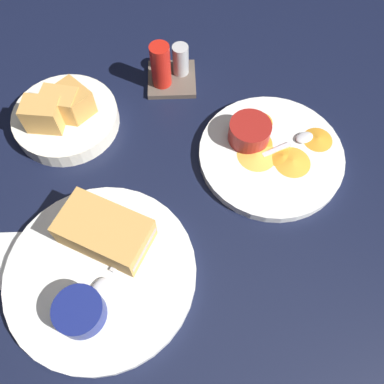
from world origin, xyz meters
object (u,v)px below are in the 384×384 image
spoon_by_gravy_ramekin (298,140)px  bread_basket_rear (64,116)px  spoon_by_dark_ramekin (106,280)px  sandwich_half_near (105,231)px  ramekin_dark_sauce (79,312)px  plate_sandwich_main (101,273)px  plate_chips_companion (271,155)px  condiment_caddy (169,69)px  ramekin_light_gravy (250,131)px

spoon_by_gravy_ramekin → bread_basket_rear: 40.59cm
spoon_by_dark_ramekin → spoon_by_gravy_ramekin: same height
sandwich_half_near → ramekin_dark_sauce: bearing=-103.6°
ramekin_dark_sauce → bread_basket_rear: bearing=100.1°
sandwich_half_near → spoon_by_gravy_ramekin: bearing=27.7°
plate_sandwich_main → sandwich_half_near: (0.80, 5.23, 3.20)cm
sandwich_half_near → plate_chips_companion: (26.66, 14.37, -3.20)cm
condiment_caddy → sandwich_half_near: bearing=-106.5°
spoon_by_dark_ramekin → spoon_by_gravy_ramekin: bearing=36.5°
sandwich_half_near → condiment_caddy: (9.58, 32.29, -0.59)cm
sandwich_half_near → spoon_by_gravy_ramekin: size_ratio=1.56×
plate_sandwich_main → ramekin_dark_sauce: bearing=-107.7°
plate_sandwich_main → plate_chips_companion: (27.46, 19.60, 0.00)cm
sandwich_half_near → ramekin_light_gravy: sandwich_half_near is taller
sandwich_half_near → ramekin_light_gravy: 28.85cm
spoon_by_dark_ramekin → bread_basket_rear: (-8.93, 29.28, 0.66)cm
ramekin_light_gravy → bread_basket_rear: (-31.75, 5.26, -0.94)cm
plate_sandwich_main → ramekin_light_gravy: 32.97cm
plate_sandwich_main → spoon_by_dark_ramekin: size_ratio=3.05×
plate_chips_companion → bread_basket_rear: bread_basket_rear is taller
spoon_by_dark_ramekin → spoon_by_gravy_ramekin: 38.75cm
plate_sandwich_main → ramekin_light_gravy: ramekin_light_gravy is taller
ramekin_light_gravy → condiment_caddy: bearing=132.1°
ramekin_light_gravy → spoon_by_gravy_ramekin: 8.56cm
sandwich_half_near → spoon_by_dark_ramekin: bearing=-88.5°
ramekin_dark_sauce → plate_chips_companion: bearing=41.0°
bread_basket_rear → condiment_caddy: bearing=27.6°
sandwich_half_near → ramekin_light_gravy: bearing=37.2°
sandwich_half_near → condiment_caddy: bearing=73.5°
sandwich_half_near → bread_basket_rear: bearing=111.1°
ramekin_light_gravy → condiment_caddy: 20.01cm
plate_chips_companion → ramekin_light_gravy: 5.53cm
spoon_by_dark_ramekin → plate_chips_companion: 33.80cm
ramekin_dark_sauce → condiment_caddy: (12.29, 43.50, -0.08)cm
ramekin_dark_sauce → spoon_by_dark_ramekin: ramekin_dark_sauce is taller
ramekin_dark_sauce → condiment_caddy: size_ratio=0.71×
ramekin_dark_sauce → condiment_caddy: bearing=74.2°
plate_chips_companion → ramekin_light_gravy: size_ratio=3.48×
plate_sandwich_main → sandwich_half_near: bearing=81.3°
sandwich_half_near → plate_chips_companion: 30.45cm
plate_sandwich_main → sandwich_half_near: 6.19cm
spoon_by_dark_ramekin → plate_sandwich_main: bearing=125.7°
sandwich_half_near → plate_chips_companion: bearing=28.3°
plate_sandwich_main → spoon_by_dark_ramekin: (0.97, -1.35, 1.16)cm
sandwich_half_near → spoon_by_dark_ramekin: sandwich_half_near is taller
plate_sandwich_main → bread_basket_rear: size_ratio=1.52×
plate_chips_companion → bread_basket_rear: size_ratio=1.34×
spoon_by_dark_ramekin → bread_basket_rear: 30.62cm
spoon_by_gravy_ramekin → bread_basket_rear: bread_basket_rear is taller
sandwich_half_near → ramekin_dark_sauce: (-2.71, -11.20, -0.51)cm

